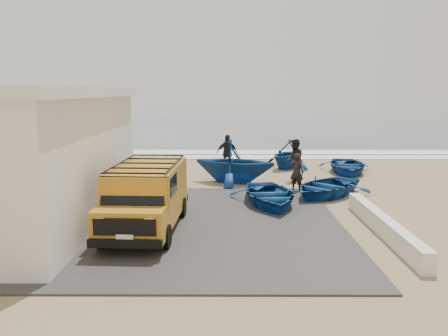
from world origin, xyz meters
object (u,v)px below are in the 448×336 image
object	(u,v)px
boat_near_right	(326,187)
fisherman_middle	(295,160)
parapet	(383,225)
boat_mid_right	(347,166)
boat_far_left	(288,154)
van	(147,194)
fisherman_back	(227,153)
fisherman_front	(297,172)
boat_near_left	(269,195)
boat_mid_left	(234,161)

from	to	relation	value
boat_near_right	fisherman_middle	distance (m)	3.25
parapet	boat_mid_right	bearing A→B (deg)	80.69
parapet	boat_far_left	bearing A→B (deg)	96.40
van	fisherman_back	xyz separation A→B (m)	(2.46, 9.84, -0.13)
fisherman_front	boat_far_left	bearing A→B (deg)	-68.48
parapet	boat_near_left	world-z (taller)	boat_near_left
boat_near_left	van	bearing A→B (deg)	-150.30
van	boat_mid_right	distance (m)	12.79
boat_mid_left	fisherman_front	world-z (taller)	boat_mid_left
boat_near_right	fisherman_back	world-z (taller)	fisherman_back
van	boat_mid_right	bearing A→B (deg)	49.91
boat_mid_right	fisherman_middle	world-z (taller)	fisherman_middle
boat_near_left	boat_mid_left	bearing A→B (deg)	100.07
boat_mid_left	fisherman_middle	bearing A→B (deg)	-62.01
boat_far_left	fisherman_middle	size ratio (longest dim) A/B	1.52
parapet	fisherman_back	world-z (taller)	fisherman_back
boat_mid_right	boat_far_left	distance (m)	3.22
boat_near_left	fisherman_middle	size ratio (longest dim) A/B	1.89
van	boat_mid_left	distance (m)	7.52
boat_mid_right	fisherman_front	bearing A→B (deg)	-120.49
parapet	boat_near_left	bearing A→B (deg)	132.21
boat_mid_left	fisherman_front	xyz separation A→B (m)	(2.60, -1.71, -0.18)
boat_mid_right	fisherman_middle	size ratio (longest dim) A/B	1.89
boat_mid_left	fisherman_back	bearing A→B (deg)	24.89
van	fisherman_back	distance (m)	10.14
parapet	van	xyz separation A→B (m)	(-7.04, 0.43, 0.83)
boat_mid_left	boat_mid_right	xyz separation A→B (m)	(5.86, 2.41, -0.60)
boat_mid_right	fisherman_back	size ratio (longest dim) A/B	1.92
van	boat_near_right	bearing A→B (deg)	36.72
fisherman_middle	fisherman_back	size ratio (longest dim) A/B	1.01
boat_near_right	fisherman_back	bearing A→B (deg)	168.93
boat_mid_right	fisherman_back	xyz separation A→B (m)	(-6.19, 0.44, 0.59)
boat_near_right	boat_mid_left	distance (m)	4.53
boat_far_left	fisherman_front	size ratio (longest dim) A/B	1.85
parapet	boat_near_right	bearing A→B (deg)	97.23
van	fisherman_middle	bearing A→B (deg)	55.49
parapet	boat_far_left	world-z (taller)	boat_far_left
boat_far_left	parapet	bearing A→B (deg)	-50.09
boat_near_right	boat_mid_right	size ratio (longest dim) A/B	1.00
fisherman_middle	fisherman_front	bearing A→B (deg)	-2.70
boat_mid_left	fisherman_front	size ratio (longest dim) A/B	2.32
boat_near_left	fisherman_back	xyz separation A→B (m)	(-1.54, 6.91, 0.59)
parapet	fisherman_middle	xyz separation A→B (m)	(-1.40, 7.89, 0.71)
boat_near_right	fisherman_front	xyz separation A→B (m)	(-1.04, 0.90, 0.42)
fisherman_front	boat_near_left	bearing A→B (deg)	84.81
boat_near_right	boat_far_left	size ratio (longest dim) A/B	1.25
boat_mid_left	fisherman_middle	size ratio (longest dim) A/B	1.90
fisherman_middle	boat_mid_left	bearing A→B (deg)	-76.53
parapet	boat_near_left	size ratio (longest dim) A/B	1.61
parapet	van	bearing A→B (deg)	176.50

